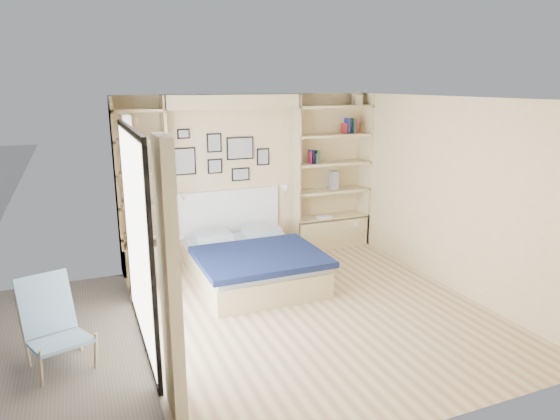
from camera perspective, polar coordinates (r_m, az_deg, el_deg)
name	(u,v)px	position (r m, az deg, el deg)	size (l,w,h in m)	color
ground	(311,310)	(6.17, 3.62, -11.28)	(4.50, 4.50, 0.00)	#D4B982
room_shell	(240,199)	(7.01, -4.55, 1.22)	(4.50, 4.50, 4.50)	#E1C489
bed	(252,262)	(6.92, -3.24, -5.95)	(1.62, 2.09, 1.07)	beige
photo_gallery	(221,156)	(7.56, -6.76, 6.19)	(1.48, 0.02, 0.82)	black
reading_lamps	(236,191)	(7.48, -5.06, 2.23)	(1.92, 0.12, 0.15)	silver
shelf_decor	(325,145)	(8.01, 5.22, 7.44)	(3.62, 0.23, 2.03)	#B21F4B
deck_chair	(54,324)	(5.38, -24.46, -11.76)	(0.73, 0.96, 0.86)	tan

